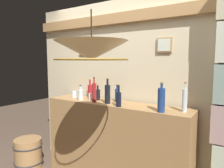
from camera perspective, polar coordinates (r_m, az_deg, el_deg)
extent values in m
cube|color=beige|center=(2.90, 3.67, -1.69)|extent=(3.14, 0.08, 2.48)
cube|color=#9E7547|center=(2.88, 3.20, 17.79)|extent=(3.14, 0.10, 0.14)
cube|color=#9E7547|center=(3.24, -7.58, 9.69)|extent=(0.20, 0.03, 0.19)
cube|color=beige|center=(3.23, -7.77, 9.70)|extent=(0.17, 0.01, 0.16)
cube|color=#9E7547|center=(2.61, 14.30, 10.39)|extent=(0.18, 0.03, 0.18)
cube|color=beige|center=(2.59, 14.18, 10.42)|extent=(0.15, 0.01, 0.15)
cube|color=#AA8B89|center=(2.46, 28.46, -9.33)|extent=(0.21, 0.31, 0.39)
cube|color=#9E7547|center=(2.84, 0.57, -16.24)|extent=(1.99, 0.42, 1.11)
cylinder|color=silver|center=(2.32, 19.47, -4.34)|extent=(0.05, 0.05, 0.24)
cylinder|color=silver|center=(2.29, 19.61, -0.59)|extent=(0.02, 0.02, 0.06)
cylinder|color=maroon|center=(2.29, 19.64, 0.32)|extent=(0.02, 0.02, 0.01)
cylinder|color=maroon|center=(3.05, -6.08, -2.04)|extent=(0.07, 0.07, 0.19)
cylinder|color=maroon|center=(3.04, -6.11, 0.47)|extent=(0.03, 0.03, 0.08)
cylinder|color=#B7932D|center=(3.03, -6.12, 1.34)|extent=(0.03, 0.03, 0.01)
cylinder|color=black|center=(2.87, -3.94, -3.00)|extent=(0.07, 0.07, 0.15)
cylinder|color=black|center=(2.85, -3.95, -0.97)|extent=(0.03, 0.03, 0.06)
cylinder|color=#B7932D|center=(2.85, -3.96, -0.28)|extent=(0.03, 0.03, 0.01)
cylinder|color=black|center=(2.62, -1.25, -2.87)|extent=(0.07, 0.07, 0.24)
cylinder|color=black|center=(2.60, -1.26, 0.59)|extent=(0.03, 0.03, 0.08)
cylinder|color=#B7932D|center=(2.59, -1.26, 1.61)|extent=(0.03, 0.03, 0.01)
cylinder|color=maroon|center=(2.72, -4.94, -2.41)|extent=(0.06, 0.06, 0.25)
cylinder|color=maroon|center=(2.70, -4.97, 0.90)|extent=(0.02, 0.02, 0.07)
cylinder|color=black|center=(2.70, -4.98, 1.75)|extent=(0.02, 0.02, 0.01)
cylinder|color=black|center=(2.44, 1.87, -4.31)|extent=(0.06, 0.06, 0.17)
cylinder|color=black|center=(2.42, 1.88, -1.33)|extent=(0.02, 0.02, 0.09)
cylinder|color=#B7932D|center=(2.42, 1.88, -0.18)|extent=(0.03, 0.03, 0.01)
cylinder|color=navy|center=(2.72, 1.45, -3.17)|extent=(0.06, 0.06, 0.18)
cylinder|color=navy|center=(2.70, 1.46, -0.88)|extent=(0.02, 0.02, 0.04)
cylinder|color=black|center=(2.70, 1.46, -0.31)|extent=(0.03, 0.03, 0.01)
cylinder|color=silver|center=(2.91, -8.68, -2.97)|extent=(0.08, 0.08, 0.14)
cylinder|color=silver|center=(2.89, -8.72, -1.05)|extent=(0.02, 0.02, 0.05)
cylinder|color=black|center=(2.89, -8.73, -0.40)|extent=(0.03, 0.03, 0.01)
cylinder|color=navy|center=(2.24, 13.48, -4.36)|extent=(0.08, 0.08, 0.26)
cylinder|color=navy|center=(2.21, 13.58, -0.40)|extent=(0.03, 0.03, 0.05)
cylinder|color=#B7932D|center=(2.21, 13.61, 0.44)|extent=(0.03, 0.03, 0.01)
cylinder|color=silver|center=(3.11, -10.40, -2.82)|extent=(0.07, 0.07, 0.10)
cylinder|color=silver|center=(2.91, -5.85, -3.46)|extent=(0.07, 0.07, 0.09)
cone|color=beige|center=(1.78, -5.66, 9.20)|extent=(0.63, 0.63, 0.16)
cylinder|color=black|center=(1.80, -5.74, 15.89)|extent=(0.01, 0.01, 0.26)
torus|color=#AD8433|center=(1.78, -5.64, 6.79)|extent=(0.63, 0.63, 0.02)
cylinder|color=#9E7547|center=(3.62, -22.14, -17.29)|extent=(0.41, 0.41, 0.45)
torus|color=#333338|center=(3.57, -22.23, -15.42)|extent=(0.44, 0.44, 0.02)
torus|color=#333338|center=(3.67, -22.06, -19.10)|extent=(0.44, 0.44, 0.02)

